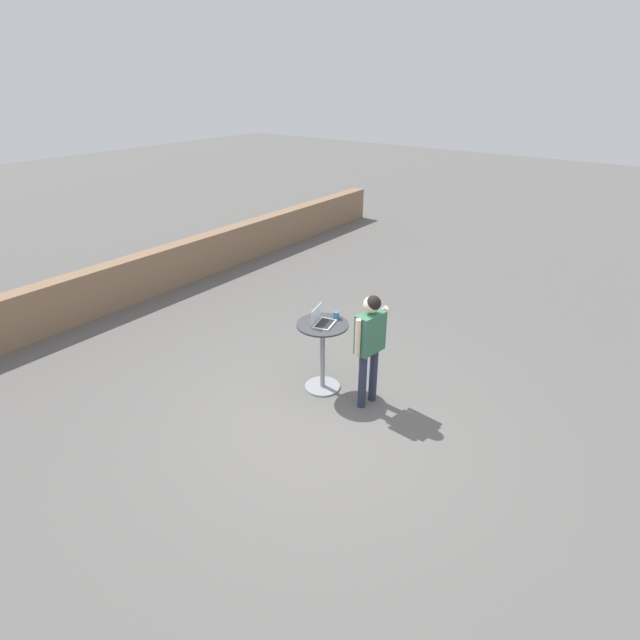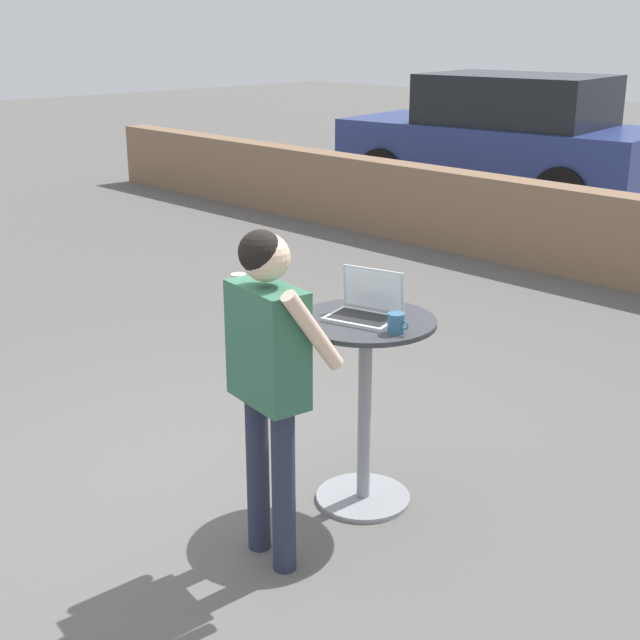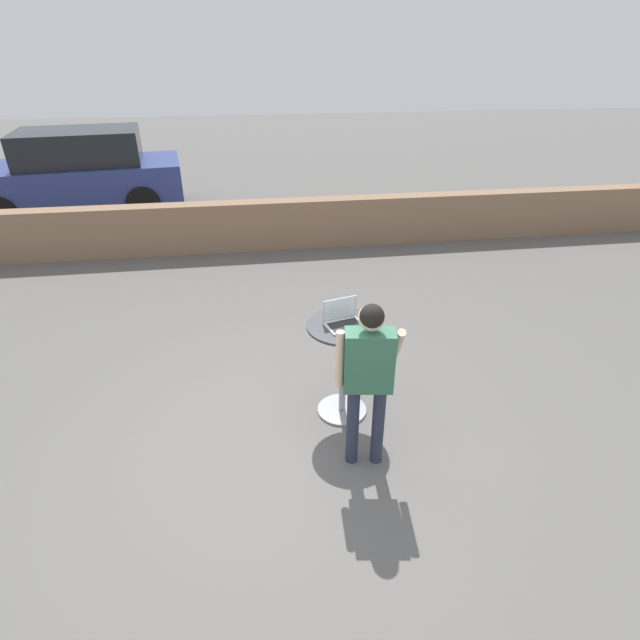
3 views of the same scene
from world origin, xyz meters
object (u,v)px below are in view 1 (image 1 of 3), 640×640
object	(u,v)px
laptop	(322,320)
coffee_mug	(336,315)
cafe_table	(323,348)
standing_person	(370,338)

from	to	relation	value
laptop	coffee_mug	xyz separation A→B (m)	(0.26, -0.06, -0.00)
cafe_table	coffee_mug	bearing A→B (deg)	-11.98
coffee_mug	standing_person	distance (m)	0.69
cafe_table	laptop	size ratio (longest dim) A/B	2.59
cafe_table	standing_person	bearing A→B (deg)	-84.79
laptop	cafe_table	bearing A→B (deg)	-37.51
coffee_mug	standing_person	size ratio (longest dim) A/B	0.07
coffee_mug	laptop	bearing A→B (deg)	166.61
cafe_table	standing_person	world-z (taller)	standing_person
cafe_table	coffee_mug	size ratio (longest dim) A/B	8.59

